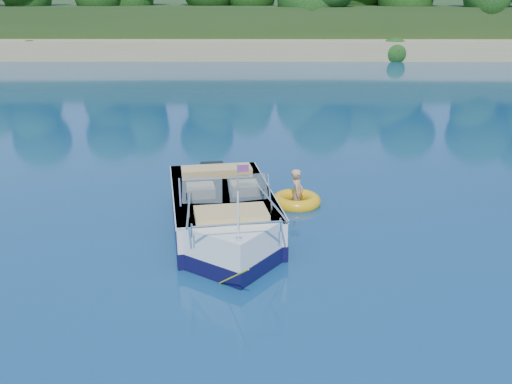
# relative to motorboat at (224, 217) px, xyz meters

# --- Properties ---
(ground) EXTENTS (160.00, 160.00, 0.00)m
(ground) POSITION_rel_motorboat_xyz_m (2.67, -0.39, -0.41)
(ground) COLOR #0B294F
(ground) RESTS_ON ground
(shoreline) EXTENTS (170.00, 59.00, 6.00)m
(shoreline) POSITION_rel_motorboat_xyz_m (2.67, 63.39, 0.57)
(shoreline) COLOR #9C8A5A
(shoreline) RESTS_ON ground
(motorboat) EXTENTS (2.95, 6.28, 2.11)m
(motorboat) POSITION_rel_motorboat_xyz_m (0.00, 0.00, 0.00)
(motorboat) COLOR white
(motorboat) RESTS_ON ground
(tow_tube) EXTENTS (1.65, 1.65, 0.34)m
(tow_tube) POSITION_rel_motorboat_xyz_m (1.76, 1.94, -0.32)
(tow_tube) COLOR #FEB010
(tow_tube) RESTS_ON ground
(boy) EXTENTS (0.41, 0.77, 1.46)m
(boy) POSITION_rel_motorboat_xyz_m (1.79, 1.99, -0.41)
(boy) COLOR tan
(boy) RESTS_ON ground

